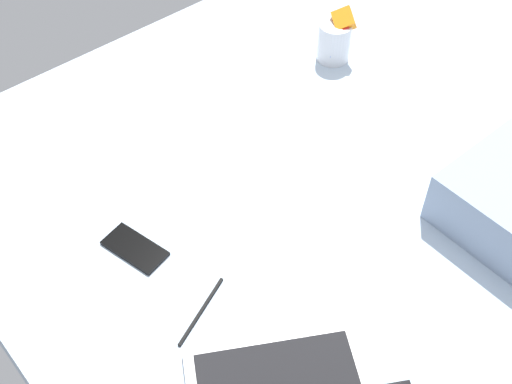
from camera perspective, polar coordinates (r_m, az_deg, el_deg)
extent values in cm
cube|color=silver|center=(172.62, 6.93, 2.70)|extent=(180.00, 140.00, 18.00)
cylinder|color=silver|center=(186.86, 6.74, 12.74)|extent=(9.00, 9.00, 11.00)
cube|color=blue|center=(187.48, 6.70, 12.02)|extent=(6.45, 6.64, 6.29)
cube|color=#268C33|center=(187.84, 6.78, 12.88)|extent=(6.24, 7.21, 5.74)
cube|color=yellow|center=(185.60, 6.84, 13.18)|extent=(6.31, 6.92, 6.02)
cube|color=red|center=(184.40, 6.96, 13.70)|extent=(6.97, 6.67, 4.38)
cube|color=orange|center=(184.63, 7.56, 14.47)|extent=(7.88, 8.09, 6.85)
cube|color=black|center=(143.72, -10.39, -4.79)|extent=(9.87, 15.20, 0.80)
cube|color=black|center=(133.34, -4.73, -10.18)|extent=(15.91, 7.13, 0.60)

